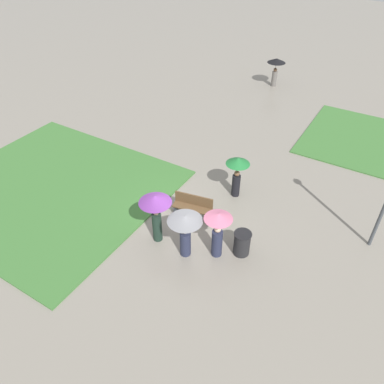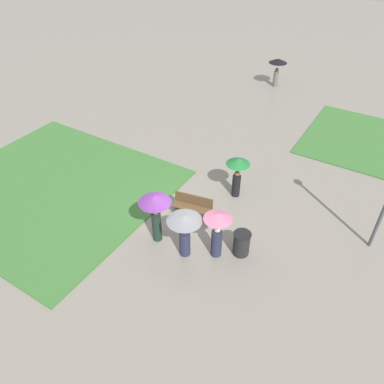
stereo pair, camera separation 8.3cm
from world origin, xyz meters
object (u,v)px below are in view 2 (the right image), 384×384
object	(u,v)px
crowd_person_green	(238,169)
crowd_person_pink	(217,228)
crowd_person_purple	(155,207)
park_bench	(193,206)
crowd_person_grey	(185,227)
lone_walker_far_path	(278,65)
trash_bin	(241,243)

from	to	relation	value
crowd_person_green	crowd_person_pink	bearing A→B (deg)	129.88
crowd_person_purple	park_bench	bearing A→B (deg)	147.26
crowd_person_pink	crowd_person_purple	bearing A→B (deg)	129.56
crowd_person_grey	lone_walker_far_path	bearing A→B (deg)	-158.43
crowd_person_green	lone_walker_far_path	distance (m)	11.95
crowd_person_green	crowd_person_grey	bearing A→B (deg)	114.30
park_bench	crowd_person_pink	distance (m)	2.29
crowd_person_green	lone_walker_far_path	xyz separation A→B (m)	(-2.90, 11.59, 0.09)
crowd_person_pink	crowd_person_purple	distance (m)	2.20
crowd_person_purple	lone_walker_far_path	size ratio (longest dim) A/B	1.11
crowd_person_grey	crowd_person_purple	bearing A→B (deg)	-82.87
crowd_person_grey	crowd_person_pink	world-z (taller)	crowd_person_pink
crowd_person_green	trash_bin	bearing A→B (deg)	144.39
crowd_person_grey	crowd_person_pink	distance (m)	1.06
park_bench	trash_bin	distance (m)	2.56
crowd_person_green	crowd_person_purple	distance (m)	3.95
crowd_person_green	crowd_person_pink	size ratio (longest dim) A/B	0.97
crowd_person_green	crowd_person_pink	world-z (taller)	crowd_person_pink
crowd_person_pink	crowd_person_purple	size ratio (longest dim) A/B	0.94
crowd_person_grey	trash_bin	bearing A→B (deg)	133.51
trash_bin	crowd_person_green	distance (m)	3.32
trash_bin	crowd_person_green	world-z (taller)	crowd_person_green
crowd_person_pink	crowd_person_grey	bearing A→B (deg)	147.81
park_bench	crowd_person_purple	xyz separation A→B (m)	(-0.41, -1.75, 1.03)
crowd_person_grey	lone_walker_far_path	size ratio (longest dim) A/B	0.97
park_bench	crowd_person_green	size ratio (longest dim) A/B	0.87
crowd_person_grey	crowd_person_green	size ratio (longest dim) A/B	0.97
park_bench	crowd_person_pink	world-z (taller)	crowd_person_pink
crowd_person_green	crowd_person_pink	xyz separation A→B (m)	(0.89, -3.29, -0.07)
park_bench	trash_bin	xyz separation A→B (m)	(2.43, -0.80, -0.00)
park_bench	crowd_person_grey	distance (m)	2.16
trash_bin	crowd_person_pink	distance (m)	1.15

